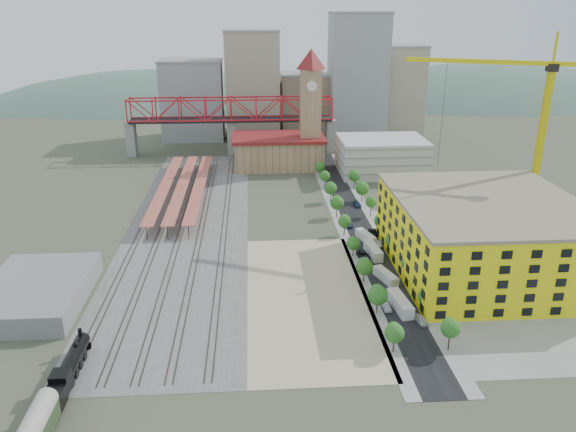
{
  "coord_description": "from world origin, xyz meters",
  "views": [
    {
      "loc": [
        -16.24,
        -146.82,
        63.56
      ],
      "look_at": [
        -6.76,
        -4.47,
        10.0
      ],
      "focal_mm": 35.0,
      "sensor_mm": 36.0,
      "label": 1
    }
  ],
  "objects": [
    {
      "name": "street_trees",
      "position": [
        16.0,
        5.0,
        0.0
      ],
      "size": [
        15.4,
        124.4,
        8.0
      ],
      "color": "#1E5E1C",
      "rests_on": "ground"
    },
    {
      "name": "platform_canopies",
      "position": [
        -41.0,
        45.0,
        3.99
      ],
      "size": [
        16.0,
        80.0,
        4.12
      ],
      "color": "#C06D4A",
      "rests_on": "ground"
    },
    {
      "name": "car_4",
      "position": [
        19.0,
        -44.75,
        0.79
      ],
      "size": [
        2.6,
        4.86,
        1.57
      ],
      "primitive_type": "imported",
      "rotation": [
        0.0,
        0.0,
        0.17
      ],
      "color": "#BBBBBB",
      "rests_on": "ground"
    },
    {
      "name": "truss_bridge",
      "position": [
        -25.0,
        105.0,
        18.86
      ],
      "size": [
        94.0,
        9.6,
        25.6
      ],
      "color": "gray",
      "rests_on": "ground"
    },
    {
      "name": "skyline",
      "position": [
        7.47,
        142.31,
        22.81
      ],
      "size": [
        133.0,
        46.0,
        60.0
      ],
      "color": "#9EA0A3",
      "rests_on": "ground"
    },
    {
      "name": "distant_hills",
      "position": [
        45.28,
        260.0,
        -79.54
      ],
      "size": [
        647.0,
        264.0,
        227.0
      ],
      "color": "#4C6B59",
      "rests_on": "ground"
    },
    {
      "name": "construction_building",
      "position": [
        42.0,
        -20.0,
        9.41
      ],
      "size": [
        44.6,
        50.6,
        18.8
      ],
      "color": "#FFF915",
      "rests_on": "ground"
    },
    {
      "name": "car_6",
      "position": [
        19.0,
        4.24,
        0.76
      ],
      "size": [
        3.04,
        5.67,
        1.52
      ],
      "primitive_type": "imported",
      "rotation": [
        0.0,
        0.0,
        -0.1
      ],
      "color": "black",
      "rests_on": "ground"
    },
    {
      "name": "car_5",
      "position": [
        19.0,
        -3.6,
        0.7
      ],
      "size": [
        1.97,
        4.4,
        1.4
      ],
      "primitive_type": "imported",
      "rotation": [
        0.0,
        0.0,
        -0.12
      ],
      "color": "#A0A0A5",
      "rests_on": "ground"
    },
    {
      "name": "clock_tower",
      "position": [
        8.0,
        79.99,
        28.7
      ],
      "size": [
        12.0,
        12.0,
        52.0
      ],
      "color": "tan",
      "rests_on": "ground"
    },
    {
      "name": "car_1",
      "position": [
        13.0,
        -15.2,
        0.72
      ],
      "size": [
        2.2,
        4.57,
        1.45
      ],
      "primitive_type": "imported",
      "rotation": [
        0.0,
        0.0,
        0.16
      ],
      "color": "#9A9A9F",
      "rests_on": "ground"
    },
    {
      "name": "car_7",
      "position": [
        19.0,
        29.92,
        0.72
      ],
      "size": [
        2.32,
        5.08,
        1.44
      ],
      "primitive_type": "imported",
      "rotation": [
        0.0,
        0.0,
        0.06
      ],
      "color": "navy",
      "rests_on": "ground"
    },
    {
      "name": "tower_crane",
      "position": [
        62.53,
        6.22,
        35.29
      ],
      "size": [
        49.71,
        23.51,
        57.19
      ],
      "color": "yellow",
      "rests_on": "ground"
    },
    {
      "name": "street_asphalt",
      "position": [
        16.0,
        15.0,
        0.03
      ],
      "size": [
        12.0,
        170.0,
        0.06
      ],
      "primitive_type": "cube",
      "color": "black",
      "rests_on": "ground"
    },
    {
      "name": "rail_tracks",
      "position": [
        -37.8,
        17.5,
        0.15
      ],
      "size": [
        26.56,
        160.0,
        0.18
      ],
      "color": "#382B23",
      "rests_on": "ground"
    },
    {
      "name": "warehouse",
      "position": [
        -66.0,
        -30.0,
        2.5
      ],
      "size": [
        22.0,
        32.0,
        5.0
      ],
      "primitive_type": "cube",
      "color": "gray",
      "rests_on": "ground"
    },
    {
      "name": "ballast_strip",
      "position": [
        -36.0,
        17.5,
        0.03
      ],
      "size": [
        36.0,
        165.0,
        0.06
      ],
      "primitive_type": "cube",
      "color": "#605E59",
      "rests_on": "ground"
    },
    {
      "name": "site_trailer_b",
      "position": [
        16.0,
        -24.76,
        1.18
      ],
      "size": [
        4.82,
        8.89,
        2.36
      ],
      "primitive_type": "cube",
      "rotation": [
        0.0,
        0.0,
        0.31
      ],
      "color": "silver",
      "rests_on": "ground"
    },
    {
      "name": "dirt_lot",
      "position": [
        -4.0,
        -31.5,
        0.03
      ],
      "size": [
        28.0,
        67.0,
        0.06
      ],
      "primitive_type": "cube",
      "color": "tan",
      "rests_on": "ground"
    },
    {
      "name": "ground",
      "position": [
        0.0,
        0.0,
        0.0
      ],
      "size": [
        400.0,
        400.0,
        0.0
      ],
      "primitive_type": "plane",
      "color": "#474C38",
      "rests_on": "ground"
    },
    {
      "name": "locomotive",
      "position": [
        -50.0,
        -60.38,
        2.22
      ],
      "size": [
        3.09,
        23.8,
        5.95
      ],
      "color": "black",
      "rests_on": "ground"
    },
    {
      "name": "station_hall",
      "position": [
        -5.0,
        82.0,
        6.67
      ],
      "size": [
        38.0,
        24.0,
        13.1
      ],
      "color": "tan",
      "rests_on": "ground"
    },
    {
      "name": "construction_pad",
      "position": [
        45.0,
        -20.0,
        0.03
      ],
      "size": [
        50.0,
        90.0,
        0.06
      ],
      "primitive_type": "cube",
      "color": "gray",
      "rests_on": "ground"
    },
    {
      "name": "car_3",
      "position": [
        13.0,
        11.67,
        0.71
      ],
      "size": [
        2.16,
        4.97,
        1.42
      ],
      "primitive_type": "imported",
      "rotation": [
        0.0,
        0.0,
        0.03
      ],
      "color": "navy",
      "rests_on": "ground"
    },
    {
      "name": "site_trailer_a",
      "position": [
        16.0,
        -38.7,
        1.41
      ],
      "size": [
        3.87,
        10.54,
        2.82
      ],
      "primitive_type": "cube",
      "rotation": [
        0.0,
        0.0,
        0.12
      ],
      "color": "silver",
      "rests_on": "ground"
    },
    {
      "name": "site_trailer_d",
      "position": [
        16.0,
        0.27,
        1.22
      ],
      "size": [
        4.82,
        9.22,
        2.44
      ],
      "primitive_type": "cube",
      "rotation": [
        0.0,
        0.0,
        0.29
      ],
      "color": "silver",
      "rests_on": "ground"
    },
    {
      "name": "car_2",
      "position": [
        13.0,
        -11.18,
        0.77
      ],
      "size": [
        3.2,
        5.79,
        1.54
      ],
      "primitive_type": "imported",
      "rotation": [
        0.0,
        0.0,
        0.12
      ],
      "color": "black",
      "rests_on": "ground"
    },
    {
      "name": "sidewalk_east",
      "position": [
        21.5,
        15.0,
        0.02
      ],
      "size": [
        3.0,
        170.0,
        0.04
      ],
      "primitive_type": "cube",
      "color": "gray",
      "rests_on": "ground"
    },
    {
      "name": "car_0",
      "position": [
        13.0,
        -38.63,
        0.73
      ],
      "size": [
        1.86,
        4.31,
        1.45
      ],
      "primitive_type": "imported",
      "rotation": [
        0.0,
        0.0,
        0.04
      ],
      "color": "white",
      "rests_on": "ground"
    },
    {
      "name": "parking_garage",
      "position": [
        36.0,
        70.0,
        7.0
      ],
      "size": [
        34.0,
        26.0,
        14.0
      ],
      "primitive_type": "cube",
      "color": "silver",
      "rests_on": "ground"
    },
    {
      "name": "site_trailer_c",
      "position": [
        16.0,
        -9.88,
        1.37
      ],
      "size": [
        3.43,
        10.16,
        2.73
      ],
      "primitive_type": "cube",
      "rotation": [
        0.0,
        0.0,
        0.08
      ],
      "color": "silver",
      "rests_on": "ground"
    },
    {
      "name": "sidewalk_west",
      "position": [
        10.5,
        15.0,
        0.02
      ],
      "size": [
        3.0,
        170.0,
        0.04
      ],
      "primitive_type": "cube",
      "color": "gray",
      "rests_on": "ground"
    }
  ]
}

